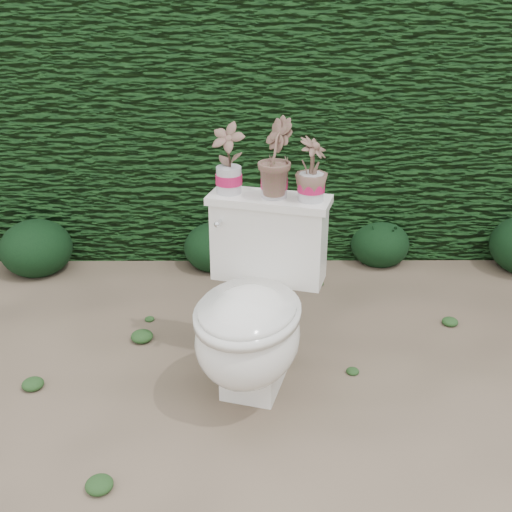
{
  "coord_description": "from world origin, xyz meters",
  "views": [
    {
      "loc": [
        -0.25,
        -2.41,
        1.65
      ],
      "look_at": [
        -0.24,
        -0.03,
        0.55
      ],
      "focal_mm": 45.0,
      "sensor_mm": 36.0,
      "label": 1
    }
  ],
  "objects_px": {
    "potted_plant_center": "(275,160)",
    "potted_plant_right": "(312,172)",
    "toilet": "(253,314)",
    "potted_plant_left": "(229,160)"
  },
  "relations": [
    {
      "from": "potted_plant_center",
      "to": "potted_plant_right",
      "type": "distance_m",
      "value": 0.16
    },
    {
      "from": "toilet",
      "to": "potted_plant_center",
      "type": "xyz_separation_m",
      "value": [
        0.09,
        0.22,
        0.57
      ]
    },
    {
      "from": "toilet",
      "to": "potted_plant_left",
      "type": "distance_m",
      "value": 0.63
    },
    {
      "from": "toilet",
      "to": "potted_plant_right",
      "type": "bearing_deg",
      "value": 54.47
    },
    {
      "from": "toilet",
      "to": "potted_plant_center",
      "type": "bearing_deg",
      "value": 85.26
    },
    {
      "from": "potted_plant_center",
      "to": "potted_plant_right",
      "type": "bearing_deg",
      "value": -104.88
    },
    {
      "from": "toilet",
      "to": "potted_plant_center",
      "type": "distance_m",
      "value": 0.62
    },
    {
      "from": "potted_plant_right",
      "to": "toilet",
      "type": "bearing_deg",
      "value": 159.0
    },
    {
      "from": "potted_plant_right",
      "to": "potted_plant_center",
      "type": "bearing_deg",
      "value": 104.53
    },
    {
      "from": "potted_plant_left",
      "to": "potted_plant_right",
      "type": "relative_size",
      "value": 1.15
    }
  ]
}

